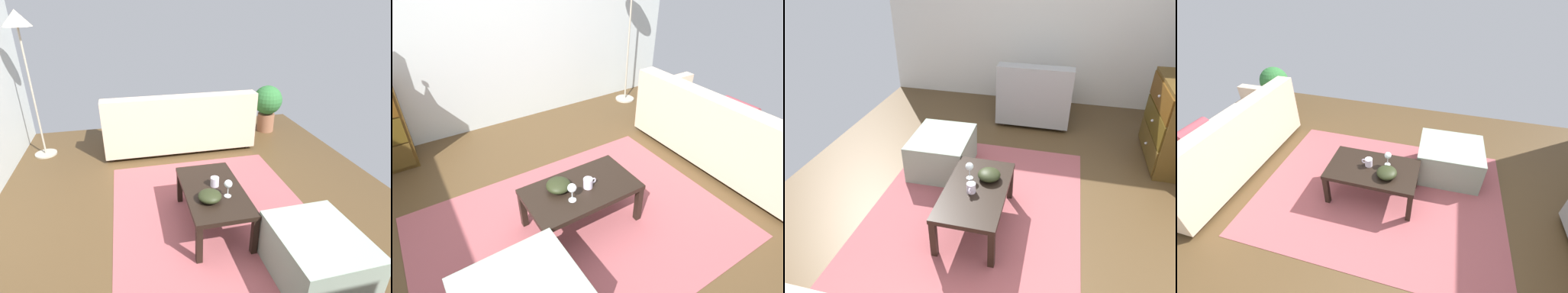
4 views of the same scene
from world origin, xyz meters
TOP-DOWN VIEW (x-y plane):
  - ground_plane at (0.00, 0.00)m, footprint 5.91×4.49m
  - wall_accent_rear at (0.00, 2.01)m, footprint 5.91×0.12m
  - area_rug at (0.20, -0.20)m, footprint 2.60×1.90m
  - coffee_table at (0.26, -0.15)m, footprint 0.91×0.52m
  - wine_glass at (0.13, -0.24)m, footprint 0.07×0.07m
  - mug at (0.31, -0.18)m, footprint 0.11×0.08m
  - bowl_decorative at (0.10, -0.08)m, footprint 0.20×0.20m
  - couch_large at (2.05, -0.15)m, footprint 0.85×1.99m

SIDE VIEW (x-z plane):
  - ground_plane at x=0.00m, z-range -0.05..0.00m
  - area_rug at x=0.20m, z-range 0.00..0.01m
  - couch_large at x=2.05m, z-range -0.08..0.72m
  - coffee_table at x=0.26m, z-range 0.14..0.52m
  - mug at x=0.31m, z-range 0.38..0.47m
  - bowl_decorative at x=0.10m, z-range 0.38..0.47m
  - wine_glass at x=0.13m, z-range 0.42..0.58m
  - wall_accent_rear at x=0.00m, z-range 0.00..2.58m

